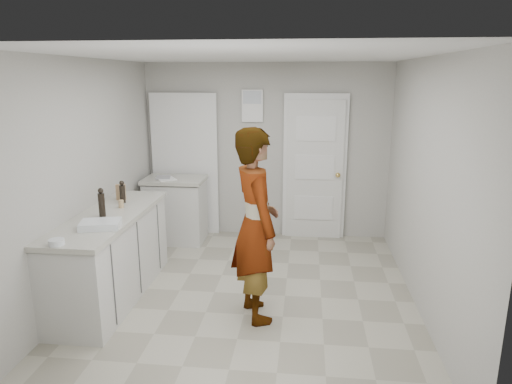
# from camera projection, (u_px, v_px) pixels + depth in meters

# --- Properties ---
(ground) EXTENTS (4.00, 4.00, 0.00)m
(ground) POSITION_uv_depth(u_px,v_px,m) (249.00, 294.00, 4.98)
(ground) COLOR gray
(ground) RESTS_ON ground
(room_shell) EXTENTS (4.00, 4.00, 4.00)m
(room_shell) POSITION_uv_depth(u_px,v_px,m) (254.00, 167.00, 6.63)
(room_shell) COLOR #A5A39C
(room_shell) RESTS_ON ground
(main_counter) EXTENTS (0.64, 1.96, 0.93)m
(main_counter) POSITION_uv_depth(u_px,v_px,m) (112.00, 259.00, 4.84)
(main_counter) COLOR silver
(main_counter) RESTS_ON ground
(side_counter) EXTENTS (0.84, 0.61, 0.93)m
(side_counter) POSITION_uv_depth(u_px,v_px,m) (176.00, 212.00, 6.50)
(side_counter) COLOR silver
(side_counter) RESTS_ON ground
(person) EXTENTS (0.69, 0.81, 1.87)m
(person) POSITION_uv_depth(u_px,v_px,m) (256.00, 226.00, 4.32)
(person) COLOR silver
(person) RESTS_ON ground
(cake_mix_box) EXTENTS (0.12, 0.08, 0.18)m
(cake_mix_box) POSITION_uv_depth(u_px,v_px,m) (121.00, 192.00, 5.25)
(cake_mix_box) COLOR #A07650
(cake_mix_box) RESTS_ON main_counter
(spice_jar) EXTENTS (0.05, 0.05, 0.08)m
(spice_jar) POSITION_uv_depth(u_px,v_px,m) (121.00, 204.00, 4.93)
(spice_jar) COLOR tan
(spice_jar) RESTS_ON main_counter
(oil_cruet_a) EXTENTS (0.06, 0.06, 0.25)m
(oil_cruet_a) POSITION_uv_depth(u_px,v_px,m) (122.00, 192.00, 5.11)
(oil_cruet_a) COLOR black
(oil_cruet_a) RESTS_ON main_counter
(oil_cruet_b) EXTENTS (0.07, 0.07, 0.30)m
(oil_cruet_b) POSITION_uv_depth(u_px,v_px,m) (102.00, 203.00, 4.60)
(oil_cruet_b) COLOR black
(oil_cruet_b) RESTS_ON main_counter
(baking_dish) EXTENTS (0.41, 0.34, 0.06)m
(baking_dish) POSITION_uv_depth(u_px,v_px,m) (100.00, 225.00, 4.29)
(baking_dish) COLOR silver
(baking_dish) RESTS_ON main_counter
(egg_bowl) EXTENTS (0.13, 0.13, 0.05)m
(egg_bowl) POSITION_uv_depth(u_px,v_px,m) (57.00, 242.00, 3.85)
(egg_bowl) COLOR silver
(egg_bowl) RESTS_ON main_counter
(papers) EXTENTS (0.35, 0.37, 0.01)m
(papers) POSITION_uv_depth(u_px,v_px,m) (166.00, 179.00, 6.31)
(papers) COLOR white
(papers) RESTS_ON side_counter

